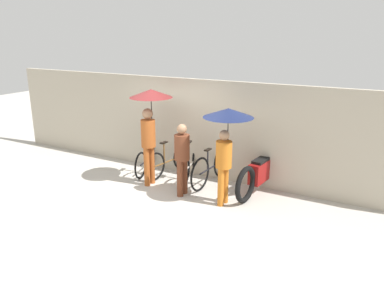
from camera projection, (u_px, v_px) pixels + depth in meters
The scene contains 10 objects.
ground_plane at pixel (142, 200), 7.76m from camera, with size 30.00×30.00×0.00m, color #B7B2A8.
back_wall at pixel (186, 127), 9.00m from camera, with size 10.85×0.12×2.32m.
parked_bicycle_0 at pixel (149, 157), 9.33m from camera, with size 0.55×1.71×1.09m.
parked_bicycle_1 at pixel (169, 160), 9.08m from camera, with size 0.46×1.68×1.10m.
parked_bicycle_2 at pixel (191, 163), 8.86m from camera, with size 0.55×1.66×1.07m.
parked_bicycle_3 at pixel (212, 167), 8.53m from camera, with size 0.44×1.77×1.03m.
pedestrian_leading at pixel (150, 112), 8.17m from camera, with size 0.95×0.95×2.16m.
pedestrian_center at pixel (182, 155), 7.76m from camera, with size 0.32×0.32×1.55m.
pedestrian_trailing at pixel (227, 130), 7.22m from camera, with size 0.99×0.99×1.95m.
motorcycle at pixel (261, 172), 8.10m from camera, with size 0.58×2.19×0.95m.
Camera 1 is at (4.31, -5.75, 3.32)m, focal length 35.00 mm.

